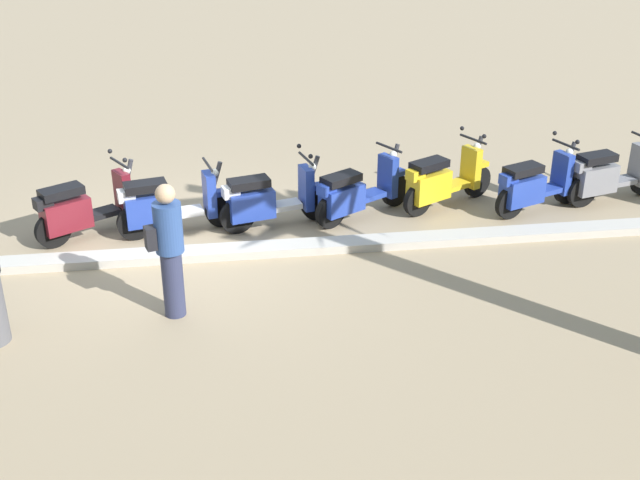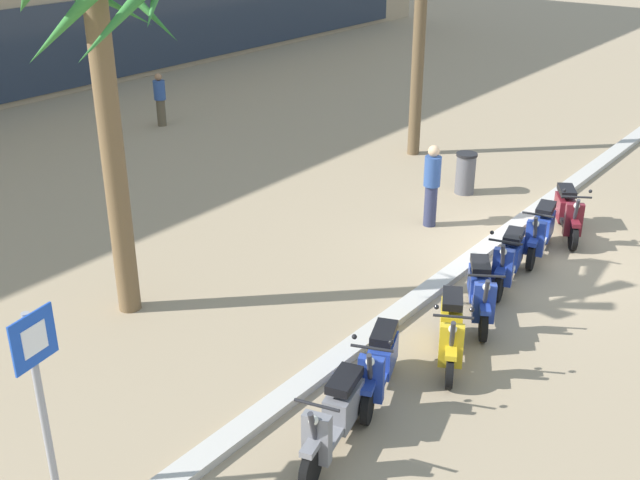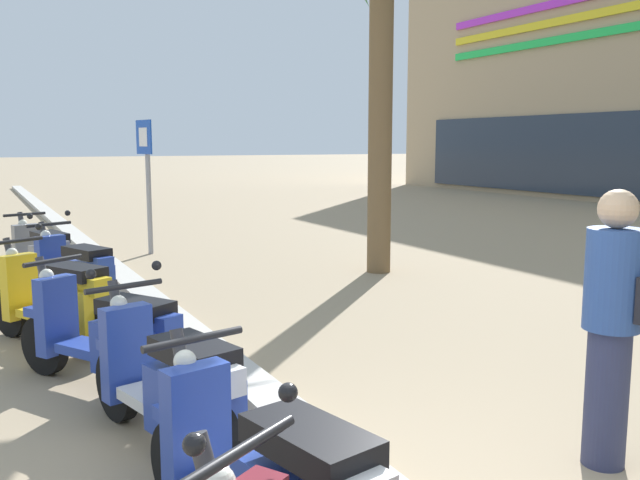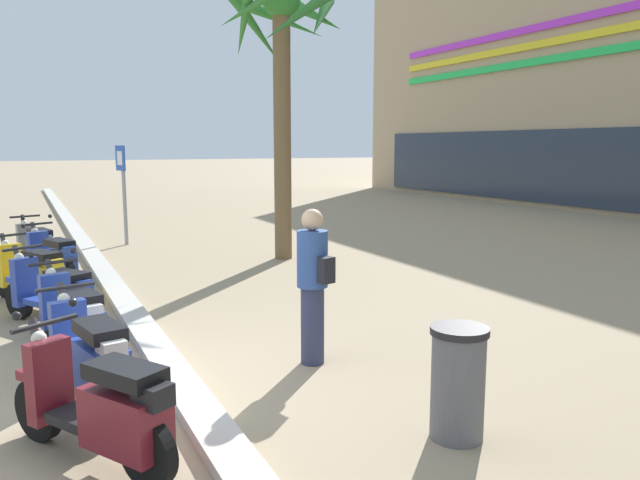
{
  "view_description": "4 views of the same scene",
  "coord_description": "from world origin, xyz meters",
  "px_view_note": "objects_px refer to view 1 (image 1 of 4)",
  "views": [
    {
      "loc": [
        -0.6,
        10.71,
        5.28
      ],
      "look_at": [
        -1.71,
        2.67,
        1.31
      ],
      "focal_mm": 46.04,
      "sensor_mm": 36.0,
      "label": 1
    },
    {
      "loc": [
        -13.18,
        -5.37,
        6.41
      ],
      "look_at": [
        -3.67,
        1.9,
        0.96
      ],
      "focal_mm": 43.65,
      "sensor_mm": 36.0,
      "label": 2
    },
    {
      "loc": [
        2.73,
        -1.59,
        2.0
      ],
      "look_at": [
        -3.32,
        1.56,
        1.02
      ],
      "focal_mm": 38.09,
      "sensor_mm": 36.0,
      "label": 3
    },
    {
      "loc": [
        5.92,
        -0.98,
        2.41
      ],
      "look_at": [
        -1.29,
        2.55,
        1.16
      ],
      "focal_mm": 34.52,
      "sensor_mm": 36.0,
      "label": 4
    }
  ],
  "objects_px": {
    "scooter_blue_second_in_line": "(168,206)",
    "pedestrian_by_palm_tree": "(169,248)",
    "scooter_blue_far_back": "(535,185)",
    "scooter_maroon_mid_rear": "(84,209)",
    "scooter_yellow_gap_after_mid": "(442,181)",
    "scooter_blue_lead_nearest": "(269,200)",
    "scooter_blue_last_in_row": "(357,192)",
    "scooter_grey_mid_centre": "(609,175)"
  },
  "relations": [
    {
      "from": "scooter_blue_far_back",
      "to": "scooter_maroon_mid_rear",
      "type": "distance_m",
      "value": 6.83
    },
    {
      "from": "scooter_blue_lead_nearest",
      "to": "pedestrian_by_palm_tree",
      "type": "relative_size",
      "value": 1.02
    },
    {
      "from": "scooter_grey_mid_centre",
      "to": "scooter_blue_second_in_line",
      "type": "height_order",
      "value": "same"
    },
    {
      "from": "scooter_blue_second_in_line",
      "to": "pedestrian_by_palm_tree",
      "type": "height_order",
      "value": "pedestrian_by_palm_tree"
    },
    {
      "from": "scooter_blue_far_back",
      "to": "pedestrian_by_palm_tree",
      "type": "xyz_separation_m",
      "value": [
        5.51,
        2.38,
        0.47
      ]
    },
    {
      "from": "scooter_blue_far_back",
      "to": "scooter_blue_lead_nearest",
      "type": "height_order",
      "value": "same"
    },
    {
      "from": "scooter_blue_far_back",
      "to": "scooter_blue_lead_nearest",
      "type": "bearing_deg",
      "value": 0.07
    },
    {
      "from": "scooter_blue_last_in_row",
      "to": "scooter_blue_lead_nearest",
      "type": "bearing_deg",
      "value": 5.58
    },
    {
      "from": "scooter_yellow_gap_after_mid",
      "to": "scooter_blue_second_in_line",
      "type": "xyz_separation_m",
      "value": [
        4.25,
        0.4,
        0.0
      ]
    },
    {
      "from": "scooter_yellow_gap_after_mid",
      "to": "scooter_grey_mid_centre",
      "type": "bearing_deg",
      "value": 177.32
    },
    {
      "from": "scooter_grey_mid_centre",
      "to": "scooter_yellow_gap_after_mid",
      "type": "distance_m",
      "value": 2.71
    },
    {
      "from": "scooter_blue_lead_nearest",
      "to": "scooter_maroon_mid_rear",
      "type": "relative_size",
      "value": 1.1
    },
    {
      "from": "scooter_grey_mid_centre",
      "to": "scooter_blue_last_in_row",
      "type": "relative_size",
      "value": 1.07
    },
    {
      "from": "scooter_maroon_mid_rear",
      "to": "pedestrian_by_palm_tree",
      "type": "xyz_separation_m",
      "value": [
        -1.32,
        2.38,
        0.46
      ]
    },
    {
      "from": "scooter_blue_second_in_line",
      "to": "scooter_blue_far_back",
      "type": "bearing_deg",
      "value": -179.57
    },
    {
      "from": "scooter_blue_lead_nearest",
      "to": "scooter_blue_second_in_line",
      "type": "distance_m",
      "value": 1.48
    },
    {
      "from": "scooter_yellow_gap_after_mid",
      "to": "scooter_blue_last_in_row",
      "type": "relative_size",
      "value": 1.01
    },
    {
      "from": "scooter_blue_second_in_line",
      "to": "scooter_maroon_mid_rear",
      "type": "distance_m",
      "value": 1.2
    },
    {
      "from": "scooter_blue_lead_nearest",
      "to": "scooter_blue_far_back",
      "type": "bearing_deg",
      "value": -179.93
    },
    {
      "from": "scooter_yellow_gap_after_mid",
      "to": "scooter_blue_second_in_line",
      "type": "bearing_deg",
      "value": 5.32
    },
    {
      "from": "scooter_maroon_mid_rear",
      "to": "scooter_blue_lead_nearest",
      "type": "bearing_deg",
      "value": 179.72
    },
    {
      "from": "scooter_grey_mid_centre",
      "to": "scooter_maroon_mid_rear",
      "type": "xyz_separation_m",
      "value": [
        8.15,
        0.22,
        0.0
      ]
    },
    {
      "from": "scooter_blue_second_in_line",
      "to": "scooter_blue_lead_nearest",
      "type": "bearing_deg",
      "value": -178.56
    },
    {
      "from": "scooter_blue_last_in_row",
      "to": "scooter_maroon_mid_rear",
      "type": "relative_size",
      "value": 1.02
    },
    {
      "from": "scooter_maroon_mid_rear",
      "to": "pedestrian_by_palm_tree",
      "type": "relative_size",
      "value": 0.93
    },
    {
      "from": "scooter_blue_far_back",
      "to": "scooter_blue_second_in_line",
      "type": "bearing_deg",
      "value": 0.43
    },
    {
      "from": "scooter_blue_lead_nearest",
      "to": "scooter_blue_last_in_row",
      "type": "bearing_deg",
      "value": -174.42
    },
    {
      "from": "scooter_blue_far_back",
      "to": "scooter_yellow_gap_after_mid",
      "type": "bearing_deg",
      "value": -14.32
    },
    {
      "from": "scooter_grey_mid_centre",
      "to": "pedestrian_by_palm_tree",
      "type": "xyz_separation_m",
      "value": [
        6.83,
        2.6,
        0.46
      ]
    },
    {
      "from": "scooter_yellow_gap_after_mid",
      "to": "scooter_blue_far_back",
      "type": "bearing_deg",
      "value": 165.68
    },
    {
      "from": "scooter_blue_second_in_line",
      "to": "scooter_maroon_mid_rear",
      "type": "bearing_deg",
      "value": -2.41
    },
    {
      "from": "scooter_blue_second_in_line",
      "to": "scooter_grey_mid_centre",
      "type": "bearing_deg",
      "value": -177.78
    },
    {
      "from": "pedestrian_by_palm_tree",
      "to": "scooter_maroon_mid_rear",
      "type": "bearing_deg",
      "value": -60.97
    },
    {
      "from": "scooter_maroon_mid_rear",
      "to": "scooter_blue_far_back",
      "type": "bearing_deg",
      "value": 179.93
    },
    {
      "from": "scooter_blue_far_back",
      "to": "scooter_maroon_mid_rear",
      "type": "relative_size",
      "value": 1.02
    },
    {
      "from": "scooter_grey_mid_centre",
      "to": "scooter_yellow_gap_after_mid",
      "type": "relative_size",
      "value": 1.06
    },
    {
      "from": "scooter_yellow_gap_after_mid",
      "to": "pedestrian_by_palm_tree",
      "type": "distance_m",
      "value": 4.97
    },
    {
      "from": "scooter_yellow_gap_after_mid",
      "to": "scooter_blue_lead_nearest",
      "type": "relative_size",
      "value": 0.93
    },
    {
      "from": "scooter_blue_second_in_line",
      "to": "scooter_maroon_mid_rear",
      "type": "xyz_separation_m",
      "value": [
        1.2,
        -0.05,
        0.0
      ]
    },
    {
      "from": "scooter_blue_last_in_row",
      "to": "scooter_blue_lead_nearest",
      "type": "xyz_separation_m",
      "value": [
        1.36,
        0.13,
        0.01
      ]
    },
    {
      "from": "scooter_blue_last_in_row",
      "to": "pedestrian_by_palm_tree",
      "type": "distance_m",
      "value": 3.73
    },
    {
      "from": "scooter_blue_last_in_row",
      "to": "scooter_blue_second_in_line",
      "type": "xyz_separation_m",
      "value": [
        2.85,
        0.17,
        0.02
      ]
    }
  ]
}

